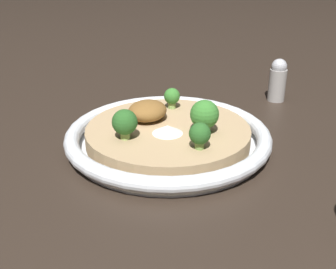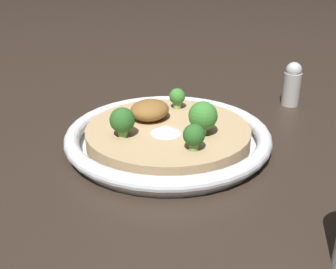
{
  "view_description": "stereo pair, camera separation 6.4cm",
  "coord_description": "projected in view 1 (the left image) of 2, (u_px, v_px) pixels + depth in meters",
  "views": [
    {
      "loc": [
        0.49,
        0.3,
        0.29
      ],
      "look_at": [
        0.0,
        0.0,
        0.02
      ],
      "focal_mm": 45.0,
      "sensor_mm": 36.0,
      "label": 1
    },
    {
      "loc": [
        0.46,
        0.36,
        0.29
      ],
      "look_at": [
        0.0,
        0.0,
        0.02
      ],
      "focal_mm": 45.0,
      "sensor_mm": 36.0,
      "label": 2
    }
  ],
  "objects": [
    {
      "name": "broccoli_left",
      "position": [
        172.0,
        97.0,
        0.7
      ],
      "size": [
        0.03,
        0.03,
        0.03
      ],
      "color": "#84A856",
      "rests_on": "risotto_bowl"
    },
    {
      "name": "risotto_bowl",
      "position": [
        168.0,
        136.0,
        0.64
      ],
      "size": [
        0.31,
        0.31,
        0.03
      ],
      "color": "silver",
      "rests_on": "ground_plane"
    },
    {
      "name": "cheese_sprinkle",
      "position": [
        167.0,
        129.0,
        0.61
      ],
      "size": [
        0.04,
        0.04,
        0.01
      ],
      "color": "white",
      "rests_on": "risotto_bowl"
    },
    {
      "name": "crispy_onion_garnish",
      "position": [
        147.0,
        111.0,
        0.65
      ],
      "size": [
        0.06,
        0.06,
        0.03
      ],
      "color": "brown",
      "rests_on": "risotto_bowl"
    },
    {
      "name": "pepper_shaker",
      "position": [
        278.0,
        80.0,
        0.81
      ],
      "size": [
        0.03,
        0.03,
        0.08
      ],
      "color": "#9E9993",
      "rests_on": "ground_plane"
    },
    {
      "name": "broccoli_right",
      "position": [
        125.0,
        123.0,
        0.59
      ],
      "size": [
        0.04,
        0.04,
        0.04
      ],
      "color": "#84A856",
      "rests_on": "risotto_bowl"
    },
    {
      "name": "broccoli_back",
      "position": [
        200.0,
        134.0,
        0.56
      ],
      "size": [
        0.03,
        0.03,
        0.04
      ],
      "color": "#759E4C",
      "rests_on": "risotto_bowl"
    },
    {
      "name": "broccoli_back_left",
      "position": [
        205.0,
        115.0,
        0.6
      ],
      "size": [
        0.04,
        0.04,
        0.05
      ],
      "color": "#759E4C",
      "rests_on": "risotto_bowl"
    },
    {
      "name": "ground_plane",
      "position": [
        168.0,
        146.0,
        0.65
      ],
      "size": [
        6.0,
        6.0,
        0.0
      ],
      "primitive_type": "plane",
      "color": "#2D231C"
    }
  ]
}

